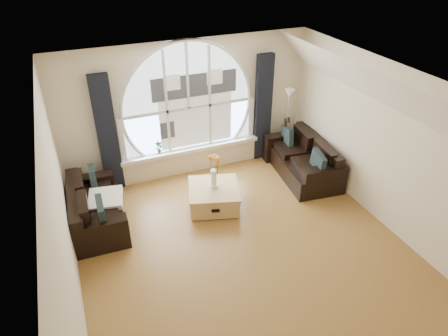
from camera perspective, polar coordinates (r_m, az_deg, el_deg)
ground at (r=6.51m, az=3.09°, el=-11.78°), size 5.00×5.50×0.01m
ceiling at (r=5.06m, az=3.97°, el=11.04°), size 5.00×5.50×0.01m
wall_back at (r=7.94m, az=-5.16°, el=8.34°), size 5.00×0.01×2.70m
wall_left at (r=5.27m, az=-22.09°, el=-7.42°), size 0.01×5.50×2.70m
wall_right at (r=7.00m, az=22.30°, el=2.62°), size 0.01×5.50×2.70m
attic_slope at (r=6.41m, az=22.11°, el=9.98°), size 0.92×5.50×0.72m
arched_window at (r=7.81m, az=-5.19°, el=10.12°), size 2.60×0.06×2.15m
window_sill at (r=8.22m, az=-4.67°, el=2.71°), size 2.90×0.22×0.08m
window_frame at (r=7.78m, az=-5.12°, el=10.04°), size 2.76×0.08×2.15m
neighbor_house at (r=7.88m, az=-4.06°, el=9.40°), size 1.70×0.02×1.50m
curtain_left at (r=7.64m, az=-16.31°, el=4.53°), size 0.35×0.12×2.30m
curtain_right at (r=8.49m, az=5.59°, el=8.43°), size 0.35×0.12×2.30m
sofa_left at (r=7.12m, az=-17.80°, el=-5.02°), size 0.88×1.67×0.73m
sofa_right at (r=8.24m, az=11.15°, el=1.36°), size 1.07×1.83×0.77m
coffee_chest at (r=7.30m, az=-1.45°, el=-4.00°), size 1.13×1.13×0.44m
throw_blanket at (r=7.04m, az=-16.51°, el=-4.23°), size 0.64×0.64×0.10m
vase_flowers at (r=7.02m, az=-1.50°, el=-0.01°), size 0.24×0.24×0.70m
floor_lamp at (r=8.62m, az=8.92°, el=6.01°), size 0.24×0.24×1.60m
guitar at (r=8.68m, az=8.55°, el=4.24°), size 0.38×0.28×1.06m
potted_plant at (r=7.99m, az=-9.28°, el=2.90°), size 0.16×0.13×0.27m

